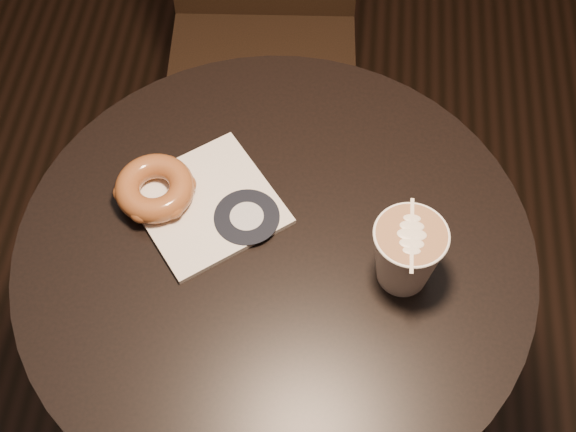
{
  "coord_description": "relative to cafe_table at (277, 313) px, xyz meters",
  "views": [
    {
      "loc": [
        0.07,
        -0.53,
        1.68
      ],
      "look_at": [
        0.01,
        0.03,
        0.79
      ],
      "focal_mm": 50.0,
      "sensor_mm": 36.0,
      "label": 1
    }
  ],
  "objects": [
    {
      "name": "pastry_bag",
      "position": [
        -0.1,
        0.06,
        0.2
      ],
      "size": [
        0.25,
        0.25,
        0.01
      ],
      "primitive_type": "cube",
      "rotation": [
        0.0,
        0.0,
        0.65
      ],
      "color": "silver",
      "rests_on": "cafe_table"
    },
    {
      "name": "cafe_table",
      "position": [
        0.0,
        0.0,
        0.0
      ],
      "size": [
        0.7,
        0.7,
        0.75
      ],
      "color": "black",
      "rests_on": "ground"
    },
    {
      "name": "latte_cup",
      "position": [
        0.17,
        -0.02,
        0.25
      ],
      "size": [
        0.09,
        0.09,
        0.1
      ],
      "primitive_type": null,
      "color": "white",
      "rests_on": "cafe_table"
    },
    {
      "name": "doughnut",
      "position": [
        -0.17,
        0.06,
        0.23
      ],
      "size": [
        0.11,
        0.11,
        0.04
      ],
      "primitive_type": "torus",
      "color": "brown",
      "rests_on": "pastry_bag"
    },
    {
      "name": "chair",
      "position": [
        -0.1,
        0.68,
        -0.01
      ],
      "size": [
        0.41,
        0.41,
        0.97
      ],
      "rotation": [
        0.0,
        0.0,
        0.07
      ],
      "color": "black",
      "rests_on": "ground"
    }
  ]
}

